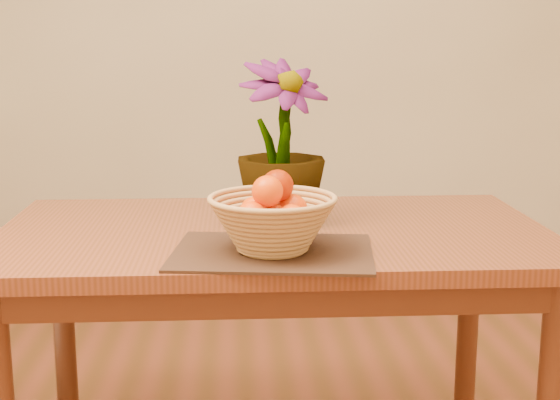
{
  "coord_description": "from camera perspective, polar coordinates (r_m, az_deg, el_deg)",
  "views": [
    {
      "loc": [
        -0.1,
        -1.64,
        1.22
      ],
      "look_at": [
        0.01,
        0.12,
        0.86
      ],
      "focal_mm": 50.0,
      "sensor_mm": 36.0,
      "label": 1
    }
  ],
  "objects": [
    {
      "name": "wall_back",
      "position": [
        3.89,
        -1.92,
        13.48
      ],
      "size": [
        4.0,
        0.02,
        2.7
      ],
      "primitive_type": "cube",
      "color": "beige",
      "rests_on": "floor"
    },
    {
      "name": "table",
      "position": [
        2.02,
        -0.44,
        -4.47
      ],
      "size": [
        1.4,
        0.8,
        0.75
      ],
      "color": "maroon",
      "rests_on": "floor"
    },
    {
      "name": "placemat",
      "position": [
        1.76,
        -0.54,
        -3.84
      ],
      "size": [
        0.48,
        0.39,
        0.01
      ],
      "primitive_type": "cube",
      "rotation": [
        0.0,
        0.0,
        -0.12
      ],
      "color": "#311D12",
      "rests_on": "table"
    },
    {
      "name": "wicker_basket",
      "position": [
        1.74,
        -0.55,
        -1.88
      ],
      "size": [
        0.29,
        0.29,
        0.12
      ],
      "color": "tan",
      "rests_on": "placemat"
    },
    {
      "name": "orange_pile",
      "position": [
        1.73,
        -0.49,
        -0.24
      ],
      "size": [
        0.16,
        0.16,
        0.13
      ],
      "rotation": [
        0.0,
        0.0,
        0.09
      ],
      "color": "#E73D03",
      "rests_on": "wicker_basket"
    },
    {
      "name": "potted_plant",
      "position": [
        2.01,
        0.07,
        4.24
      ],
      "size": [
        0.32,
        0.32,
        0.43
      ],
      "primitive_type": "imported",
      "rotation": [
        0.0,
        0.0,
        0.48
      ],
      "color": "#1C4F16",
      "rests_on": "table"
    }
  ]
}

